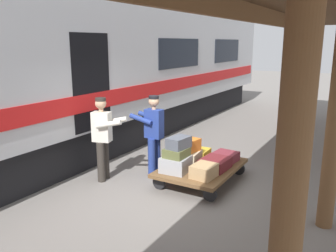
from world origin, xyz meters
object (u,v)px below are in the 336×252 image
(suitcase_yellow_case, at_px, (199,153))
(suitcase_slate_roller, at_px, (179,143))
(suitcase_gray_aluminum, at_px, (176,164))
(porter_in_overalls, at_px, (153,133))
(suitcase_burgundy_valise, at_px, (225,157))
(suitcase_orange_carryall, at_px, (187,145))
(suitcase_olive_duffel, at_px, (177,152))
(train_car, at_px, (42,74))
(porter_by_door, at_px, (103,136))
(luggage_cart, at_px, (201,168))
(suitcase_tan_vintage, at_px, (204,171))
(suitcase_maroon_trunk, at_px, (215,164))
(suitcase_cream_canvas, at_px, (188,157))

(suitcase_yellow_case, distance_m, suitcase_slate_roller, 1.12)
(suitcase_gray_aluminum, xyz_separation_m, porter_in_overalls, (0.74, -0.36, 0.45))
(suitcase_burgundy_valise, distance_m, suitcase_orange_carryall, 0.87)
(suitcase_olive_duffel, relative_size, suitcase_slate_roller, 0.99)
(suitcase_olive_duffel, distance_m, suitcase_slate_roller, 0.20)
(suitcase_slate_roller, height_order, porter_in_overalls, porter_in_overalls)
(train_car, distance_m, porter_by_door, 2.29)
(luggage_cart, relative_size, suitcase_tan_vintage, 4.06)
(suitcase_gray_aluminum, relative_size, suitcase_maroon_trunk, 0.87)
(suitcase_yellow_case, relative_size, suitcase_maroon_trunk, 0.80)
(suitcase_gray_aluminum, height_order, porter_by_door, porter_by_door)
(luggage_cart, relative_size, suitcase_orange_carryall, 3.72)
(suitcase_maroon_trunk, xyz_separation_m, suitcase_cream_canvas, (0.60, 0.00, 0.03))
(suitcase_burgundy_valise, bearing_deg, suitcase_yellow_case, 0.00)
(suitcase_maroon_trunk, bearing_deg, train_car, 9.14)
(suitcase_olive_duffel, distance_m, porter_in_overalls, 0.86)
(luggage_cart, bearing_deg, suitcase_maroon_trunk, 180.00)
(suitcase_maroon_trunk, xyz_separation_m, suitcase_burgundy_valise, (0.00, -0.52, -0.01))
(porter_in_overalls, bearing_deg, luggage_cart, -171.48)
(suitcase_orange_carryall, distance_m, porter_by_door, 1.71)
(suitcase_maroon_trunk, distance_m, suitcase_slate_roller, 0.87)
(suitcase_burgundy_valise, height_order, porter_in_overalls, porter_in_overalls)
(porter_in_overalls, bearing_deg, suitcase_cream_canvas, -168.12)
(porter_by_door, bearing_deg, suitcase_maroon_trunk, -156.10)
(suitcase_yellow_case, bearing_deg, suitcase_maroon_trunk, 139.05)
(train_car, relative_size, suitcase_orange_carryall, 42.80)
(suitcase_tan_vintage, xyz_separation_m, suitcase_maroon_trunk, (0.00, -0.52, -0.02))
(suitcase_olive_duffel, bearing_deg, suitcase_cream_canvas, -88.23)
(train_car, relative_size, luggage_cart, 11.51)
(luggage_cart, bearing_deg, porter_by_door, 27.42)
(suitcase_maroon_trunk, bearing_deg, suitcase_orange_carryall, 1.71)
(suitcase_tan_vintage, xyz_separation_m, porter_in_overalls, (1.34, -0.36, 0.47))
(suitcase_yellow_case, relative_size, suitcase_orange_carryall, 0.93)
(suitcase_yellow_case, height_order, suitcase_gray_aluminum, suitcase_gray_aluminum)
(train_car, distance_m, suitcase_yellow_case, 3.97)
(suitcase_maroon_trunk, xyz_separation_m, suitcase_olive_duffel, (0.58, 0.51, 0.28))
(porter_in_overalls, xyz_separation_m, porter_by_door, (0.71, 0.75, 0.00))
(suitcase_tan_vintage, bearing_deg, suitcase_burgundy_valise, -90.00)
(train_car, xyz_separation_m, suitcase_burgundy_valise, (-4.02, -1.17, -1.64))
(suitcase_cream_canvas, distance_m, porter_by_door, 1.78)
(luggage_cart, distance_m, suitcase_maroon_trunk, 0.34)
(suitcase_burgundy_valise, relative_size, porter_by_door, 0.30)
(suitcase_cream_canvas, xyz_separation_m, porter_by_door, (1.46, 0.91, 0.46))
(suitcase_tan_vintage, bearing_deg, suitcase_cream_canvas, -40.95)
(suitcase_gray_aluminum, distance_m, suitcase_olive_duffel, 0.23)
(suitcase_burgundy_valise, xyz_separation_m, porter_in_overalls, (1.34, 0.68, 0.50))
(suitcase_cream_canvas, distance_m, suitcase_slate_roller, 0.65)
(suitcase_slate_roller, distance_m, porter_by_door, 1.56)
(suitcase_burgundy_valise, bearing_deg, suitcase_orange_carryall, 41.29)
(train_car, relative_size, suitcase_gray_aluminum, 42.57)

